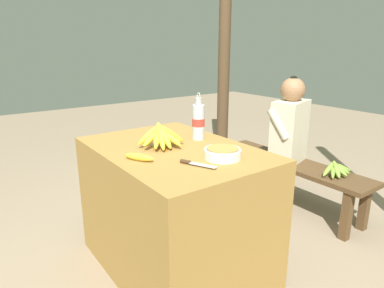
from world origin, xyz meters
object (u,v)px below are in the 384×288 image
object	(u,v)px
banana_bunch_green	(337,169)
seated_vendor	(284,134)
wooden_bench	(290,168)
support_post_near	(225,41)
banana_bunch_ripe	(162,136)
serving_bowl	(222,153)
loose_banana_front	(139,157)
knife	(193,163)
water_bottle	(198,121)

from	to	relation	value
banana_bunch_green	seated_vendor	bearing A→B (deg)	-174.33
wooden_bench	seated_vendor	distance (m)	0.31
wooden_bench	support_post_near	distance (m)	1.55
banana_bunch_ripe	seated_vendor	world-z (taller)	seated_vendor
serving_bowl	wooden_bench	world-z (taller)	serving_bowl
loose_banana_front	seated_vendor	xyz separation A→B (m)	(-0.29, 1.48, -0.16)
serving_bowl	seated_vendor	bearing A→B (deg)	114.30
support_post_near	knife	bearing A→B (deg)	-44.72
knife	wooden_bench	distance (m)	1.49
banana_bunch_ripe	support_post_near	xyz separation A→B (m)	(-1.22, 1.51, 0.54)
support_post_near	banana_bunch_green	bearing A→B (deg)	-7.45
wooden_bench	support_post_near	size ratio (longest dim) A/B	0.51
banana_bunch_ripe	water_bottle	bearing A→B (deg)	94.06
water_bottle	loose_banana_front	distance (m)	0.53
serving_bowl	wooden_bench	xyz separation A→B (m)	(-0.45, 1.16, -0.47)
knife	support_post_near	world-z (taller)	support_post_near
water_bottle	wooden_bench	xyz separation A→B (m)	(-0.08, 1.04, -0.56)
serving_bowl	knife	distance (m)	0.19
wooden_bench	seated_vendor	world-z (taller)	seated_vendor
serving_bowl	support_post_near	bearing A→B (deg)	139.04
water_bottle	serving_bowl	bearing A→B (deg)	-18.33
banana_bunch_ripe	knife	distance (m)	0.36
wooden_bench	seated_vendor	xyz separation A→B (m)	(-0.05, -0.04, 0.30)
banana_bunch_ripe	banana_bunch_green	distance (m)	1.40
wooden_bench	knife	bearing A→B (deg)	-71.65
banana_bunch_ripe	knife	bearing A→B (deg)	-6.12
banana_bunch_ripe	serving_bowl	world-z (taller)	banana_bunch_ripe
water_bottle	seated_vendor	xyz separation A→B (m)	(-0.13, 0.99, -0.26)
water_bottle	knife	size ratio (longest dim) A/B	1.53
seated_vendor	loose_banana_front	bearing A→B (deg)	84.72
seated_vendor	banana_bunch_green	bearing A→B (deg)	169.52
water_bottle	loose_banana_front	size ratio (longest dim) A/B	1.75
serving_bowl	banana_bunch_green	distance (m)	1.21
water_bottle	support_post_near	bearing A→B (deg)	134.01
water_bottle	wooden_bench	bearing A→B (deg)	94.33
serving_bowl	knife	world-z (taller)	serving_bowl
support_post_near	wooden_bench	bearing A→B (deg)	-10.34
loose_banana_front	banana_bunch_green	distance (m)	1.58
seated_vendor	support_post_near	distance (m)	1.33
seated_vendor	banana_bunch_green	xyz separation A→B (m)	(0.47, 0.05, -0.18)
serving_bowl	loose_banana_front	distance (m)	0.43
support_post_near	seated_vendor	bearing A→B (deg)	-13.08
knife	seated_vendor	world-z (taller)	seated_vendor
banana_bunch_ripe	water_bottle	world-z (taller)	water_bottle
wooden_bench	serving_bowl	bearing A→B (deg)	-68.73
water_bottle	support_post_near	distance (m)	1.79
banana_bunch_ripe	wooden_bench	distance (m)	1.41
wooden_bench	banana_bunch_green	world-z (taller)	banana_bunch_green
loose_banana_front	support_post_near	world-z (taller)	support_post_near
serving_bowl	loose_banana_front	bearing A→B (deg)	-120.62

